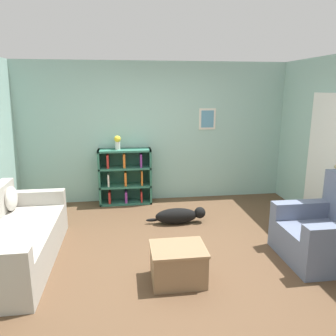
{
  "coord_description": "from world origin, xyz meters",
  "views": [
    {
      "loc": [
        -0.59,
        -3.91,
        2.1
      ],
      "look_at": [
        0.0,
        0.4,
        1.05
      ],
      "focal_mm": 35.0,
      "sensor_mm": 36.0,
      "label": 1
    }
  ],
  "objects_px": {
    "couch": "(11,240)",
    "vase": "(118,142)",
    "bookshelf": "(125,177)",
    "dog": "(179,216)",
    "recliner_chair": "(327,233)",
    "coffee_table": "(178,263)"
  },
  "relations": [
    {
      "from": "couch",
      "to": "vase",
      "type": "bearing_deg",
      "value": 57.55
    },
    {
      "from": "bookshelf",
      "to": "dog",
      "type": "height_order",
      "value": "bookshelf"
    },
    {
      "from": "bookshelf",
      "to": "couch",
      "type": "bearing_deg",
      "value": -124.42
    },
    {
      "from": "recliner_chair",
      "to": "dog",
      "type": "distance_m",
      "value": 2.14
    },
    {
      "from": "couch",
      "to": "recliner_chair",
      "type": "distance_m",
      "value": 3.91
    },
    {
      "from": "bookshelf",
      "to": "dog",
      "type": "relative_size",
      "value": 1.07
    },
    {
      "from": "recliner_chair",
      "to": "vase",
      "type": "height_order",
      "value": "vase"
    },
    {
      "from": "recliner_chair",
      "to": "dog",
      "type": "height_order",
      "value": "recliner_chair"
    },
    {
      "from": "couch",
      "to": "vase",
      "type": "distance_m",
      "value": 2.56
    },
    {
      "from": "recliner_chair",
      "to": "vase",
      "type": "bearing_deg",
      "value": 136.74
    },
    {
      "from": "bookshelf",
      "to": "vase",
      "type": "distance_m",
      "value": 0.67
    },
    {
      "from": "couch",
      "to": "vase",
      "type": "xyz_separation_m",
      "value": [
        1.29,
        2.03,
        0.87
      ]
    },
    {
      "from": "recliner_chair",
      "to": "coffee_table",
      "type": "height_order",
      "value": "recliner_chair"
    },
    {
      "from": "coffee_table",
      "to": "vase",
      "type": "relative_size",
      "value": 2.39
    },
    {
      "from": "coffee_table",
      "to": "vase",
      "type": "xyz_separation_m",
      "value": [
        -0.67,
        2.68,
        0.96
      ]
    },
    {
      "from": "coffee_table",
      "to": "dog",
      "type": "bearing_deg",
      "value": 79.75
    },
    {
      "from": "bookshelf",
      "to": "recliner_chair",
      "type": "xyz_separation_m",
      "value": [
        2.48,
        -2.47,
        -0.16
      ]
    },
    {
      "from": "dog",
      "to": "coffee_table",
      "type": "bearing_deg",
      "value": -100.25
    },
    {
      "from": "bookshelf",
      "to": "recliner_chair",
      "type": "distance_m",
      "value": 3.5
    },
    {
      "from": "coffee_table",
      "to": "dog",
      "type": "height_order",
      "value": "coffee_table"
    },
    {
      "from": "couch",
      "to": "coffee_table",
      "type": "distance_m",
      "value": 2.07
    },
    {
      "from": "couch",
      "to": "recliner_chair",
      "type": "relative_size",
      "value": 1.95
    }
  ]
}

